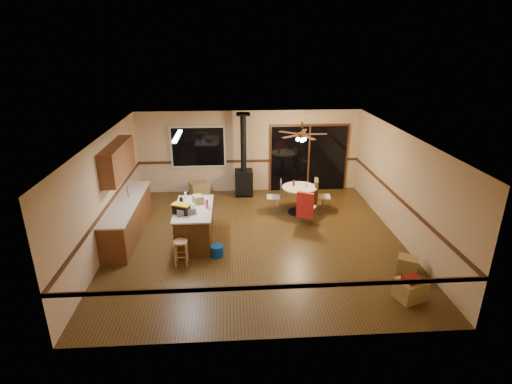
{
  "coord_description": "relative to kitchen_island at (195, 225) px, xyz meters",
  "views": [
    {
      "loc": [
        -0.6,
        -8.75,
        4.61
      ],
      "look_at": [
        0.0,
        0.3,
        1.15
      ],
      "focal_mm": 28.0,
      "sensor_mm": 36.0,
      "label": 1
    }
  ],
  "objects": [
    {
      "name": "glass_red",
      "position": [
        2.65,
        1.69,
        0.41
      ],
      "size": [
        0.08,
        0.08,
        0.17
      ],
      "primitive_type": "cylinder",
      "rotation": [
        0.0,
        0.0,
        -0.28
      ],
      "color": "#590C14",
      "rests_on": "dining_table"
    },
    {
      "name": "wall_left",
      "position": [
        -2.0,
        0.0,
        0.85
      ],
      "size": [
        0.0,
        7.0,
        7.0
      ],
      "primitive_type": "plane",
      "rotation": [
        1.57,
        0.0,
        1.57
      ],
      "color": "tan",
      "rests_on": "ground"
    },
    {
      "name": "upper_cabinets",
      "position": [
        -1.83,
        0.7,
        1.45
      ],
      "size": [
        0.35,
        2.0,
        0.8
      ],
      "primitive_type": "cube",
      "color": "brown",
      "rests_on": "ground"
    },
    {
      "name": "fluorescent_strip",
      "position": [
        -0.3,
        0.3,
        2.11
      ],
      "size": [
        0.1,
        1.2,
        0.04
      ],
      "primitive_type": "cube",
      "color": "white",
      "rests_on": "ceiling"
    },
    {
      "name": "box_under_window",
      "position": [
        -0.1,
        3.1,
        -0.23
      ],
      "size": [
        0.68,
        0.62,
        0.44
      ],
      "primitive_type": "cube",
      "rotation": [
        0.0,
        0.0,
        0.4
      ],
      "color": "#A08147",
      "rests_on": "floor"
    },
    {
      "name": "bottle_dark",
      "position": [
        -0.27,
        -0.04,
        0.59
      ],
      "size": [
        0.08,
        0.08,
        0.29
      ],
      "primitive_type": "cylinder",
      "rotation": [
        0.0,
        0.0,
        0.0
      ],
      "color": "black",
      "rests_on": "kitchen_island"
    },
    {
      "name": "bar_stool",
      "position": [
        -0.22,
        -1.01,
        -0.17
      ],
      "size": [
        0.37,
        0.37,
        0.56
      ],
      "primitive_type": "cylinder",
      "rotation": [
        0.0,
        0.0,
        0.25
      ],
      "color": "tan",
      "rests_on": "floor"
    },
    {
      "name": "box_on_island",
      "position": [
        0.09,
        0.3,
        0.54
      ],
      "size": [
        0.31,
        0.35,
        0.19
      ],
      "primitive_type": "cube",
      "rotation": [
        0.0,
        0.0,
        0.39
      ],
      "color": "#A08147",
      "rests_on": "kitchen_island"
    },
    {
      "name": "toolbox_black",
      "position": [
        -0.25,
        -0.32,
        0.55
      ],
      "size": [
        0.41,
        0.33,
        0.2
      ],
      "primitive_type": "cube",
      "rotation": [
        0.0,
        0.0,
        -0.42
      ],
      "color": "black",
      "rests_on": "kitchen_island"
    },
    {
      "name": "kitchen_island",
      "position": [
        0.0,
        0.0,
        0.0
      ],
      "size": [
        0.88,
        1.68,
        0.9
      ],
      "color": "#503014",
      "rests_on": "ground"
    },
    {
      "name": "toolbox_yellow_lid",
      "position": [
        -0.25,
        -0.32,
        0.67
      ],
      "size": [
        0.47,
        0.37,
        0.03
      ],
      "primitive_type": "cube",
      "rotation": [
        0.0,
        0.0,
        -0.42
      ],
      "color": "gold",
      "rests_on": "toolbox_black"
    },
    {
      "name": "wall_right",
      "position": [
        5.0,
        0.0,
        0.85
      ],
      "size": [
        0.0,
        7.0,
        7.0
      ],
      "primitive_type": "plane",
      "rotation": [
        1.57,
        0.0,
        -1.57
      ],
      "color": "tan",
      "rests_on": "ground"
    },
    {
      "name": "wood_stove",
      "position": [
        1.3,
        3.05,
        0.28
      ],
      "size": [
        0.55,
        0.5,
        2.52
      ],
      "color": "black",
      "rests_on": "ground"
    },
    {
      "name": "dining_table",
      "position": [
        2.8,
        1.59,
        0.08
      ],
      "size": [
        0.97,
        0.97,
        0.78
      ],
      "color": "black",
      "rests_on": "ground"
    },
    {
      "name": "lower_cabinets",
      "position": [
        -1.7,
        0.5,
        -0.02
      ],
      "size": [
        0.6,
        3.0,
        0.86
      ],
      "primitive_type": "cube",
      "color": "brown",
      "rests_on": "ground"
    },
    {
      "name": "chair_near",
      "position": [
        2.82,
        0.73,
        0.14
      ],
      "size": [
        0.58,
        0.6,
        0.7
      ],
      "color": "tan",
      "rests_on": "ground"
    },
    {
      "name": "ceiling",
      "position": [
        1.5,
        0.0,
        2.15
      ],
      "size": [
        7.0,
        7.0,
        0.0
      ],
      "primitive_type": "plane",
      "rotation": [
        3.14,
        0.0,
        0.0
      ],
      "color": "silver",
      "rests_on": "ground"
    },
    {
      "name": "countertop",
      "position": [
        -1.7,
        0.5,
        0.43
      ],
      "size": [
        0.64,
        3.04,
        0.04
      ],
      "primitive_type": "cube",
      "color": "beige",
      "rests_on": "lower_cabinets"
    },
    {
      "name": "wall_front",
      "position": [
        1.5,
        -3.5,
        0.85
      ],
      "size": [
        7.0,
        0.0,
        7.0
      ],
      "primitive_type": "plane",
      "rotation": [
        -1.57,
        0.0,
        0.0
      ],
      "color": "tan",
      "rests_on": "ground"
    },
    {
      "name": "box_small_red",
      "position": [
        4.24,
        -2.57,
        -0.02
      ],
      "size": [
        0.38,
        0.35,
        0.08
      ],
      "primitive_type": "cube",
      "rotation": [
        0.0,
        0.0,
        0.33
      ],
      "color": "maroon",
      "rests_on": "box_corner_a"
    },
    {
      "name": "chair_right",
      "position": [
        3.32,
        1.67,
        0.14
      ],
      "size": [
        0.53,
        0.5,
        0.7
      ],
      "color": "tan",
      "rests_on": "ground"
    },
    {
      "name": "blue_bucket",
      "position": [
        0.54,
        -0.71,
        -0.33
      ],
      "size": [
        0.36,
        0.36,
        0.25
      ],
      "primitive_type": "cylinder",
      "rotation": [
        0.0,
        0.0,
        -0.21
      ],
      "color": "#0C42AC",
      "rests_on": "floor"
    },
    {
      "name": "glass_cream",
      "position": [
        2.98,
        1.54,
        0.39
      ],
      "size": [
        0.06,
        0.06,
        0.13
      ],
      "primitive_type": "cylinder",
      "rotation": [
        0.0,
        0.0,
        0.12
      ],
      "color": "beige",
      "rests_on": "dining_table"
    },
    {
      "name": "wall_back",
      "position": [
        1.5,
        3.5,
        0.85
      ],
      "size": [
        7.0,
        0.0,
        7.0
      ],
      "primitive_type": "plane",
      "rotation": [
        1.57,
        0.0,
        0.0
      ],
      "color": "tan",
      "rests_on": "ground"
    },
    {
      "name": "chair_rail",
      "position": [
        1.5,
        0.0,
        0.55
      ],
      "size": [
        7.0,
        7.0,
        0.08
      ],
      "primitive_type": null,
      "color": "#452411",
      "rests_on": "ground"
    },
    {
      "name": "ceiling_fan",
      "position": [
        2.8,
        1.59,
        1.76
      ],
      "size": [
        0.24,
        0.24,
        0.55
      ],
      "color": "brown",
      "rests_on": "ceiling"
    },
    {
      "name": "bottle_white",
      "position": [
        -0.25,
        0.6,
        0.54
      ],
      "size": [
        0.07,
        0.07,
        0.18
      ],
      "primitive_type": "cylinder",
      "rotation": [
        0.0,
        0.0,
        0.19
      ],
      "color": "white",
      "rests_on": "kitchen_island"
    },
    {
      "name": "window",
      "position": [
        -0.1,
        3.45,
        1.05
      ],
      "size": [
        1.72,
        0.1,
        1.32
      ],
      "primitive_type": "cube",
      "color": "black",
      "rests_on": "ground"
    },
    {
      "name": "floor",
      "position": [
        1.5,
        0.0,
        -0.45
      ],
      "size": [
        7.0,
        7.0,
        0.0
      ],
      "primitive_type": "plane",
      "color": "#4A3114",
      "rests_on": "ground"
    },
    {
      "name": "sliding_door",
      "position": [
        3.4,
        3.45,
        0.6
      ],
      "size": [
        2.52,
        0.1,
        2.1
      ],
      "primitive_type": "cube",
      "color": "black",
      "rests_on": "ground"
    },
    {
      "name": "box_corner_b",
      "position": [
        4.6,
        -1.62,
        -0.29
      ],
      "size": [
        0.51,
        0.49,
        0.32
      ],
      "primitive_type": "cube",
      "rotation": [
        0.0,
        0.0,
        -0.5
      ],
      "color": "#A08147",
      "rests_on": "floor"
    },
    {
      "name": "chair_left",
      "position": [
        2.21,
        1.68,
        0.14
      ],
      "size": [
        0.44,
        0.44,
        0.51
      ],
      "color": "tan",
      "rests_on": "ground"
    },
    {
      "name": "box_corner_a",
      "position": [
        4.24,
        -2.57,
        -0.26
      ],
      "size": [
        0.63,
        0.58,
        0.39
      ],
      "primitive_type": "cube",
      "rotation": [
        0.0,
        0.0,
        0.33
      ],
      "color": "#A08147",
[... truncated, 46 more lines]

